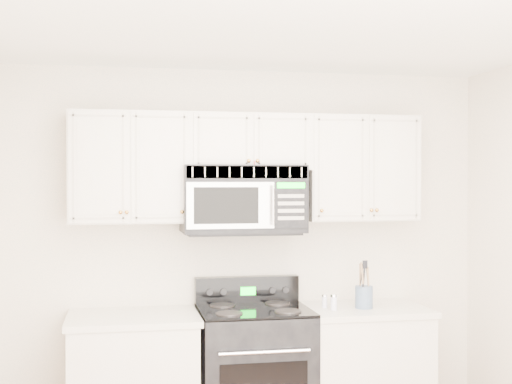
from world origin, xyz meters
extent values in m
cube|color=white|center=(0.00, 0.00, 2.60)|extent=(3.50, 3.50, 0.01)
cube|color=#F7E1C3|center=(0.00, 1.75, 1.30)|extent=(3.50, 0.01, 2.60)
cube|color=beige|center=(-0.80, 1.44, 0.90)|extent=(0.86, 0.65, 0.04)
cube|color=silver|center=(0.80, 1.44, 0.44)|extent=(0.82, 0.63, 0.88)
cube|color=beige|center=(0.80, 1.44, 0.90)|extent=(0.86, 0.65, 0.04)
cube|color=black|center=(0.01, 1.43, 0.46)|extent=(0.75, 0.64, 0.92)
cylinder|color=white|center=(0.01, 1.08, 0.72)|extent=(0.59, 0.02, 0.02)
cube|color=black|center=(0.01, 1.43, 0.93)|extent=(0.75, 0.64, 0.02)
cube|color=black|center=(0.01, 1.71, 1.02)|extent=(0.75, 0.08, 0.20)
cube|color=#06DC18|center=(0.01, 1.67, 1.02)|extent=(0.11, 0.00, 0.06)
cube|color=silver|center=(-0.82, 1.58, 1.90)|extent=(0.80, 0.33, 0.75)
cube|color=silver|center=(0.82, 1.58, 1.90)|extent=(0.80, 0.33, 0.75)
cube|color=silver|center=(0.00, 1.58, 2.08)|extent=(0.84, 0.33, 0.39)
sphere|color=#BD8536|center=(-0.84, 1.40, 1.60)|extent=(0.03, 0.03, 0.03)
sphere|color=#BD8536|center=(-0.48, 1.40, 1.60)|extent=(0.03, 0.03, 0.03)
sphere|color=#BD8536|center=(0.48, 1.40, 1.60)|extent=(0.03, 0.03, 0.03)
sphere|color=#BD8536|center=(0.84, 1.40, 1.60)|extent=(0.03, 0.03, 0.03)
sphere|color=#BD8536|center=(-0.03, 1.40, 1.94)|extent=(0.03, 0.03, 0.03)
sphere|color=#BD8536|center=(0.03, 1.40, 1.94)|extent=(0.03, 0.03, 0.03)
cylinder|color=#C0070C|center=(0.01, 1.40, 1.88)|extent=(0.01, 0.00, 0.12)
sphere|color=#BD8536|center=(0.01, 1.40, 1.81)|extent=(0.04, 0.04, 0.04)
cube|color=black|center=(-0.05, 1.54, 1.68)|extent=(0.84, 0.42, 0.46)
cube|color=#B5ADA1|center=(-0.05, 1.34, 1.86)|extent=(0.82, 0.01, 0.08)
cube|color=#ABABAB|center=(-0.16, 1.33, 1.64)|extent=(0.59, 0.01, 0.31)
cube|color=black|center=(-0.19, 1.32, 1.64)|extent=(0.43, 0.01, 0.24)
cube|color=black|center=(0.24, 1.33, 1.64)|extent=(0.23, 0.01, 0.31)
cube|color=#06DC18|center=(0.24, 1.32, 1.77)|extent=(0.19, 0.00, 0.04)
cylinder|color=white|center=(0.11, 1.29, 1.64)|extent=(0.02, 0.02, 0.26)
cylinder|color=slate|center=(0.78, 1.38, 1.00)|extent=(0.12, 0.12, 0.15)
cylinder|color=#93714E|center=(0.81, 1.38, 1.07)|extent=(0.01, 0.01, 0.27)
cylinder|color=black|center=(0.76, 1.41, 1.08)|extent=(0.01, 0.01, 0.29)
cylinder|color=#93714E|center=(0.76, 1.35, 1.09)|extent=(0.01, 0.01, 0.31)
cylinder|color=black|center=(0.81, 1.38, 1.07)|extent=(0.01, 0.01, 0.27)
cylinder|color=#93714E|center=(0.76, 1.41, 1.08)|extent=(0.01, 0.01, 0.29)
cylinder|color=black|center=(0.76, 1.35, 1.09)|extent=(0.01, 0.01, 0.31)
cylinder|color=#93714E|center=(0.81, 1.38, 1.07)|extent=(0.01, 0.01, 0.27)
cylinder|color=silver|center=(0.52, 1.45, 0.96)|extent=(0.04, 0.04, 0.08)
cylinder|color=white|center=(0.52, 1.45, 1.00)|extent=(0.04, 0.04, 0.01)
cylinder|color=silver|center=(0.55, 1.35, 0.97)|extent=(0.04, 0.04, 0.09)
cylinder|color=white|center=(0.55, 1.35, 1.02)|extent=(0.05, 0.05, 0.02)
camera|label=1|loc=(-0.90, -3.31, 1.81)|focal=50.00mm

